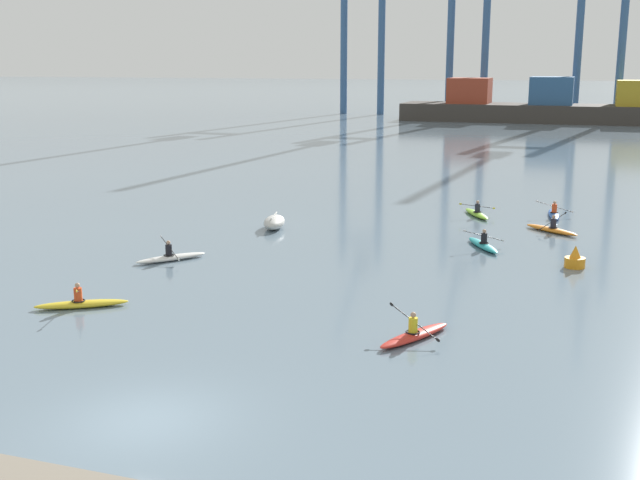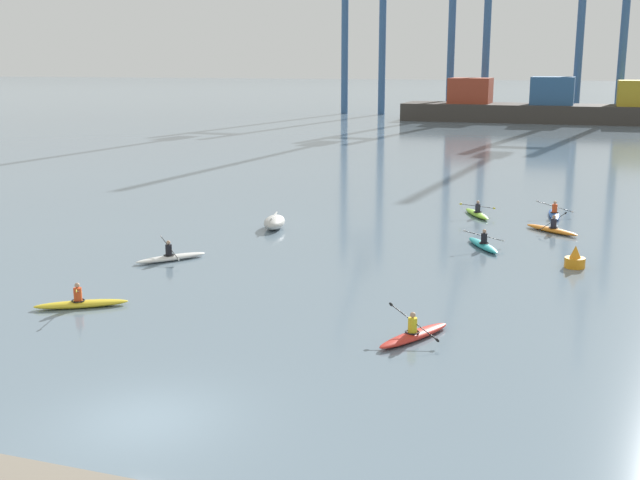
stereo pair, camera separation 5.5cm
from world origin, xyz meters
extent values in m
plane|color=slate|center=(0.00, 0.00, 0.00)|extent=(800.00, 800.00, 0.00)
cube|color=#38332D|center=(4.59, 109.60, 1.32)|extent=(44.69, 9.32, 2.65)
cube|color=#993823|center=(-7.70, 109.60, 4.58)|extent=(6.26, 6.53, 3.87)
cube|color=#2D5684|center=(4.59, 109.60, 4.71)|extent=(6.26, 6.53, 4.11)
cube|color=#B29323|center=(16.88, 109.60, 4.49)|extent=(6.26, 6.53, 3.68)
cylinder|color=#335684|center=(-31.08, 119.03, 13.36)|extent=(1.20, 1.20, 26.72)
cylinder|color=#335684|center=(-24.36, 119.03, 13.36)|extent=(1.20, 1.20, 26.72)
cylinder|color=#335684|center=(-12.31, 117.63, 13.11)|extent=(1.20, 1.20, 26.21)
cylinder|color=#335684|center=(-6.60, 117.63, 13.11)|extent=(1.20, 1.20, 26.21)
cylinder|color=#335684|center=(7.84, 117.55, 14.40)|extent=(1.20, 1.20, 28.80)
cylinder|color=#335684|center=(14.26, 117.55, 14.40)|extent=(1.20, 1.20, 28.80)
ellipsoid|color=beige|center=(-5.79, 23.14, 0.35)|extent=(1.66, 2.78, 0.70)
cube|color=beige|center=(-5.79, 23.14, 0.73)|extent=(0.50, 1.91, 0.06)
cylinder|color=orange|center=(10.00, 19.58, 0.23)|extent=(0.90, 0.90, 0.45)
cone|color=orange|center=(10.00, 19.58, 0.73)|extent=(0.50, 0.49, 0.55)
ellipsoid|color=red|center=(5.20, 8.14, 0.13)|extent=(2.07, 3.30, 0.26)
torus|color=black|center=(5.16, 8.05, 0.27)|extent=(0.66, 0.66, 0.05)
cylinder|color=gold|center=(5.16, 8.05, 0.51)|extent=(0.30, 0.30, 0.50)
sphere|color=tan|center=(5.16, 8.05, 0.86)|extent=(0.19, 0.19, 0.19)
cylinder|color=black|center=(5.18, 8.09, 0.61)|extent=(1.77, 0.92, 0.79)
ellipsoid|color=black|center=(4.31, 8.54, 0.99)|extent=(0.20, 0.13, 0.17)
ellipsoid|color=black|center=(6.06, 7.65, 0.23)|extent=(0.20, 0.13, 0.17)
ellipsoid|color=#7ABC2D|center=(4.24, 30.29, 0.13)|extent=(2.13, 3.28, 0.26)
torus|color=black|center=(4.29, 30.20, 0.27)|extent=(0.66, 0.66, 0.05)
cylinder|color=#23232D|center=(4.29, 30.20, 0.51)|extent=(0.30, 0.30, 0.50)
sphere|color=tan|center=(4.29, 30.20, 0.86)|extent=(0.19, 0.19, 0.19)
cylinder|color=black|center=(4.27, 30.24, 0.61)|extent=(1.85, 1.01, 0.35)
ellipsoid|color=yellow|center=(3.35, 29.75, 0.77)|extent=(0.19, 0.13, 0.14)
ellipsoid|color=yellow|center=(5.18, 30.73, 0.45)|extent=(0.19, 0.13, 0.14)
ellipsoid|color=orange|center=(8.66, 26.99, 0.13)|extent=(3.06, 2.55, 0.26)
torus|color=black|center=(8.74, 26.92, 0.27)|extent=(0.69, 0.69, 0.05)
cylinder|color=#23232D|center=(8.74, 26.92, 0.51)|extent=(0.30, 0.30, 0.50)
sphere|color=tan|center=(8.74, 26.92, 0.86)|extent=(0.19, 0.19, 0.19)
cylinder|color=black|center=(8.70, 26.95, 0.61)|extent=(1.24, 1.60, 0.72)
ellipsoid|color=black|center=(8.10, 26.17, 0.27)|extent=(0.16, 0.19, 0.16)
ellipsoid|color=black|center=(9.31, 27.74, 0.95)|extent=(0.16, 0.19, 0.16)
ellipsoid|color=silver|center=(-7.60, 14.95, 0.13)|extent=(2.58, 3.04, 0.26)
torus|color=black|center=(-7.66, 14.87, 0.27)|extent=(0.69, 0.69, 0.05)
cylinder|color=black|center=(-7.66, 14.87, 0.51)|extent=(0.30, 0.30, 0.50)
sphere|color=tan|center=(-7.66, 14.87, 0.86)|extent=(0.19, 0.19, 0.19)
cylinder|color=black|center=(-7.63, 14.91, 0.61)|extent=(1.59, 1.26, 0.73)
ellipsoid|color=silver|center=(-8.41, 15.52, 0.96)|extent=(0.19, 0.16, 0.16)
ellipsoid|color=silver|center=(-6.85, 14.30, 0.26)|extent=(0.19, 0.16, 0.16)
ellipsoid|color=teal|center=(5.65, 22.12, 0.13)|extent=(2.18, 3.26, 0.26)
torus|color=black|center=(5.70, 22.03, 0.27)|extent=(0.67, 0.67, 0.05)
cylinder|color=black|center=(5.70, 22.03, 0.51)|extent=(0.30, 0.30, 0.50)
sphere|color=tan|center=(5.70, 22.03, 0.86)|extent=(0.19, 0.19, 0.19)
cylinder|color=black|center=(5.67, 22.08, 0.61)|extent=(1.79, 1.02, 0.60)
ellipsoid|color=silver|center=(4.79, 21.58, 0.90)|extent=(0.20, 0.13, 0.15)
ellipsoid|color=silver|center=(6.56, 22.57, 0.32)|extent=(0.20, 0.13, 0.15)
ellipsoid|color=#2856B2|center=(8.59, 31.58, 0.13)|extent=(0.97, 3.45, 0.26)
torus|color=black|center=(8.60, 31.48, 0.27)|extent=(0.54, 0.54, 0.05)
cylinder|color=#DB471E|center=(8.60, 31.48, 0.51)|extent=(0.30, 0.30, 0.50)
sphere|color=tan|center=(8.60, 31.48, 0.86)|extent=(0.19, 0.19, 0.19)
cylinder|color=black|center=(8.59, 31.53, 0.61)|extent=(2.03, 0.26, 0.58)
ellipsoid|color=silver|center=(7.59, 31.42, 0.89)|extent=(0.21, 0.06, 0.15)
ellipsoid|color=silver|center=(9.60, 31.64, 0.33)|extent=(0.21, 0.06, 0.15)
ellipsoid|color=yellow|center=(-7.25, 7.56, 0.13)|extent=(3.22, 2.28, 0.26)
torus|color=black|center=(-7.33, 7.51, 0.27)|extent=(0.67, 0.67, 0.05)
cylinder|color=#DB471E|center=(-7.33, 7.51, 0.51)|extent=(0.30, 0.30, 0.50)
sphere|color=tan|center=(-7.33, 7.51, 0.86)|extent=(0.19, 0.19, 0.19)
cylinder|color=black|center=(-7.29, 7.54, 0.61)|extent=(1.08, 1.74, 0.66)
ellipsoid|color=yellow|center=(-7.81, 8.40, 0.30)|extent=(0.14, 0.20, 0.16)
ellipsoid|color=yellow|center=(-6.77, 6.68, 0.92)|extent=(0.14, 0.20, 0.16)
camera|label=1|loc=(10.12, -16.20, 8.90)|focal=44.36mm
camera|label=2|loc=(10.17, -16.19, 8.90)|focal=44.36mm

